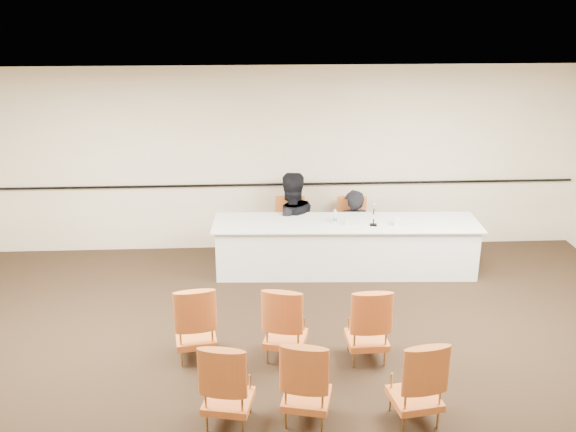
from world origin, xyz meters
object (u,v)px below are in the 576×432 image
at_px(panelist_main_chair, 352,228).
at_px(drinking_glass, 346,222).
at_px(coffee_cup, 396,221).
at_px(aud_chair_back_right, 416,379).
at_px(aud_chair_front_mid, 286,321).
at_px(aud_chair_front_left, 195,321).
at_px(panel_table, 345,247).
at_px(aud_chair_back_mid, 307,379).
at_px(panelist_second_chair, 290,229).
at_px(aud_chair_back_left, 228,381).
at_px(panelist_second, 290,230).
at_px(water_bottle, 335,216).
at_px(aud_chair_front_right, 367,322).
at_px(microphone, 374,216).
at_px(panelist_main, 352,239).

bearing_deg(panelist_main_chair, drinking_glass, -103.83).
bearing_deg(coffee_cup, aud_chair_back_right, -98.59).
height_order(aud_chair_front_mid, aud_chair_back_right, same).
relative_size(drinking_glass, aud_chair_front_left, 0.11).
relative_size(panel_table, panelist_main_chair, 4.20).
height_order(aud_chair_front_mid, aud_chair_back_mid, same).
xyz_separation_m(panelist_second_chair, aud_chair_back_left, (-0.85, -4.17, 0.00)).
height_order(panelist_second, drinking_glass, panelist_second).
height_order(water_bottle, aud_chair_front_left, water_bottle).
height_order(aud_chair_front_right, aud_chair_back_left, same).
bearing_deg(panelist_second, panel_table, 128.21).
bearing_deg(water_bottle, aud_chair_back_left, -112.78).
bearing_deg(drinking_glass, aud_chair_back_left, -115.56).
bearing_deg(microphone, aud_chair_front_left, -129.84).
height_order(panel_table, aud_chair_front_left, aud_chair_front_left).
relative_size(aud_chair_back_left, aud_chair_back_mid, 1.00).
bearing_deg(microphone, aud_chair_front_right, -92.42).
bearing_deg(panelist_main_chair, aud_chair_front_left, -125.59).
xyz_separation_m(drinking_glass, aud_chair_front_right, (-0.07, -2.35, -0.37)).
relative_size(panelist_second_chair, aud_chair_front_right, 1.00).
bearing_deg(aud_chair_front_right, panelist_second_chair, 101.59).
bearing_deg(aud_chair_back_right, panelist_second_chair, 94.04).
xyz_separation_m(drinking_glass, aud_chair_back_left, (-1.65, -3.44, -0.37)).
distance_m(panelist_main_chair, coffee_cup, 1.02).
bearing_deg(panel_table, aud_chair_front_mid, -110.72).
height_order(drinking_glass, aud_chair_back_right, aud_chair_back_right).
bearing_deg(aud_chair_back_left, aud_chair_front_right, 46.38).
distance_m(panelist_second, microphone, 1.51).
relative_size(panelist_main, water_bottle, 7.92).
bearing_deg(panelist_second, aud_chair_back_right, 89.12).
bearing_deg(drinking_glass, aud_chair_back_right, -86.52).
xyz_separation_m(panelist_main_chair, microphone, (0.19, -0.74, 0.48)).
relative_size(panel_table, aud_chair_front_mid, 4.20).
bearing_deg(panelist_second_chair, coffee_cup, -25.77).
relative_size(panel_table, panelist_second_chair, 4.20).
relative_size(panelist_main_chair, aud_chair_back_mid, 1.00).
distance_m(panelist_main, coffee_cup, 1.10).
relative_size(panel_table, water_bottle, 19.16).
bearing_deg(aud_chair_front_right, microphone, 76.91).
xyz_separation_m(microphone, drinking_glass, (-0.39, 0.05, -0.11)).
xyz_separation_m(coffee_cup, aud_chair_back_left, (-2.37, -3.35, -0.40)).
height_order(water_bottle, drinking_glass, water_bottle).
relative_size(aud_chair_front_mid, aud_chair_back_mid, 1.00).
relative_size(microphone, aud_chair_back_right, 0.33).
xyz_separation_m(water_bottle, aud_chair_front_right, (0.09, -2.45, -0.43)).
distance_m(aud_chair_front_mid, aud_chair_back_mid, 1.17).
xyz_separation_m(aud_chair_back_left, aud_chair_back_mid, (0.78, 0.00, 0.00)).
height_order(panel_table, panelist_main, panelist_main).
bearing_deg(microphone, aud_chair_back_left, -111.96).
bearing_deg(aud_chair_front_left, water_bottle, 41.36).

